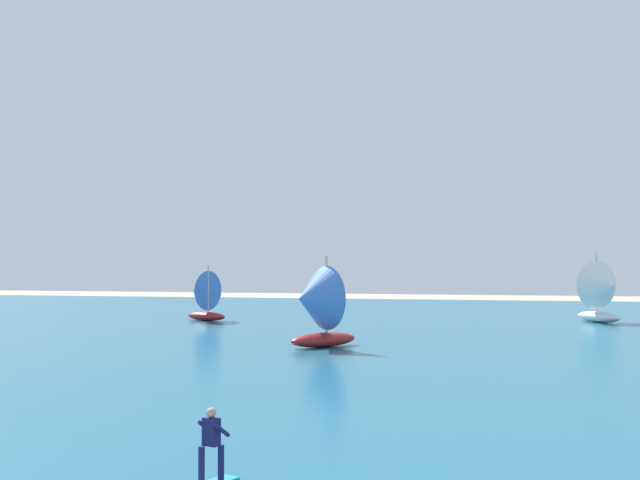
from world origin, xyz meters
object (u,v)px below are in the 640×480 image
at_px(kitesurfer, 205,459).
at_px(sailboat_trailing, 315,306).
at_px(sailboat_heeled_over, 604,291).
at_px(sailboat_far_left, 202,295).

xyz_separation_m(kitesurfer, sailboat_trailing, (-3.14, 26.13, 1.68)).
height_order(kitesurfer, sailboat_heeled_over, sailboat_heeled_over).
height_order(kitesurfer, sailboat_trailing, sailboat_trailing).
bearing_deg(sailboat_trailing, sailboat_heeled_over, 48.70).
height_order(sailboat_heeled_over, sailboat_far_left, sailboat_heeled_over).
xyz_separation_m(sailboat_heeled_over, sailboat_trailing, (-17.85, -20.32, -0.10)).
relative_size(kitesurfer, sailboat_far_left, 0.47).
xyz_separation_m(sailboat_far_left, sailboat_trailing, (12.49, -16.50, 0.31)).
xyz_separation_m(kitesurfer, sailboat_far_left, (-15.63, 42.63, 1.38)).
relative_size(sailboat_heeled_over, sailboat_far_left, 1.21).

